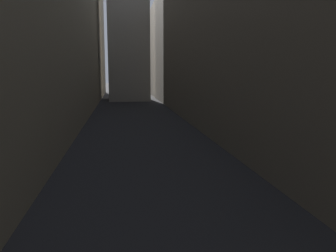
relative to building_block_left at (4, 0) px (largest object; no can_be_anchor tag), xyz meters
The scene contains 3 objects.
ground_plane 18.70m from the building_block_left, ahead, with size 264.00×264.00×0.00m, color #232326.
building_block_left is the anchor object (origin of this frame).
building_block_right 25.39m from the building_block_left, ahead, with size 12.47×108.00×19.77m, color #756B5B.
Camera 1 is at (-1.76, 10.50, 5.47)m, focal length 37.13 mm.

